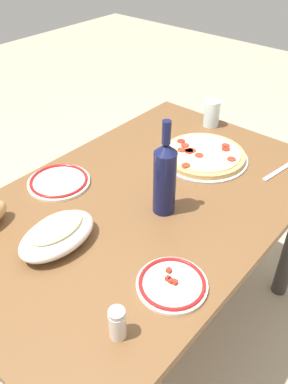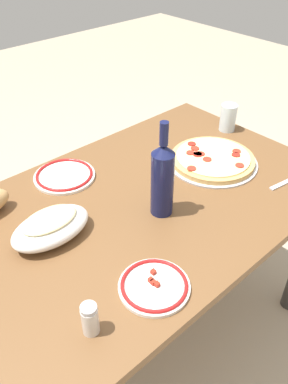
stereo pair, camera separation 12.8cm
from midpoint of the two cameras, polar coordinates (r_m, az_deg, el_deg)
ground_plane at (r=1.84m, az=-2.10°, el=-19.26°), size 8.00×8.00×0.00m
dining_table at (r=1.38m, az=-2.67°, el=-5.23°), size 1.30×0.82×0.73m
pepperoni_pizza at (r=1.50m, az=6.14°, el=5.22°), size 0.33×0.33×0.03m
baked_pasta_dish at (r=1.15m, az=-15.53°, el=-5.92°), size 0.24×0.15×0.08m
wine_bottle at (r=1.18m, az=0.00°, el=2.14°), size 0.07×0.07×0.31m
water_glass at (r=1.72m, az=7.59°, el=11.08°), size 0.07×0.07×0.11m
side_plate_near at (r=1.41m, az=-14.69°, el=1.39°), size 0.21×0.21×0.02m
side_plate_far at (r=1.03m, az=0.42°, el=-13.20°), size 0.18×0.18×0.02m
spice_shaker at (r=0.93m, az=-8.00°, el=-18.38°), size 0.04×0.04×0.09m
fork_right at (r=1.48m, az=16.44°, el=2.81°), size 0.17×0.04×0.00m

